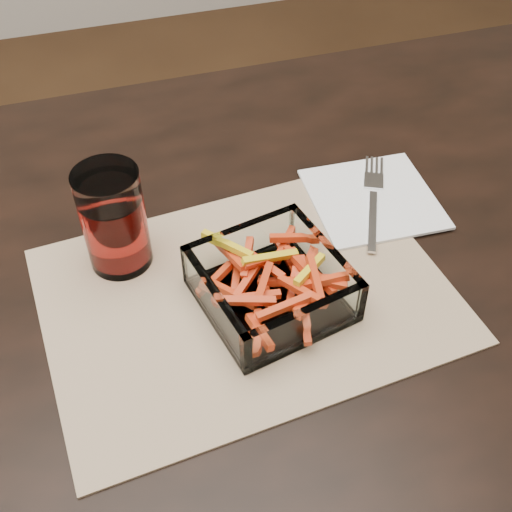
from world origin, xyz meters
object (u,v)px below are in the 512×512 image
object	(u,v)px
dining_table	(145,340)
glass_bowl	(271,287)
tumbler	(114,222)
fork	(373,198)

from	to	relation	value
dining_table	glass_bowl	world-z (taller)	glass_bowl
tumbler	fork	bearing A→B (deg)	1.21
glass_bowl	tumbler	size ratio (longest dim) A/B	1.36
tumbler	fork	distance (m)	0.34
fork	dining_table	bearing A→B (deg)	-143.03
glass_bowl	dining_table	bearing A→B (deg)	158.24
glass_bowl	tumbler	world-z (taller)	tumbler
tumbler	fork	size ratio (longest dim) A/B	0.73
glass_bowl	fork	xyz separation A→B (m)	(0.18, 0.12, -0.02)
dining_table	fork	bearing A→B (deg)	11.20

